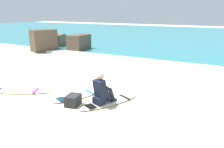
# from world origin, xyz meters

# --- Properties ---
(ground_plane) EXTENTS (80.00, 80.00, 0.00)m
(ground_plane) POSITION_xyz_m (0.00, 0.00, 0.00)
(ground_plane) COLOR beige
(sea) EXTENTS (80.00, 28.00, 0.10)m
(sea) POSITION_xyz_m (0.00, 20.16, 0.05)
(sea) COLOR teal
(sea) RESTS_ON ground
(breaking_foam) EXTENTS (80.00, 0.90, 0.11)m
(breaking_foam) POSITION_xyz_m (0.00, 6.46, 0.06)
(breaking_foam) COLOR white
(breaking_foam) RESTS_ON ground
(surfboard_main) EXTENTS (1.34, 2.12, 0.08)m
(surfboard_main) POSITION_xyz_m (1.15, 0.50, 0.04)
(surfboard_main) COLOR #EFE5C6
(surfboard_main) RESTS_ON ground
(surfer_seated) EXTENTS (0.54, 0.77, 0.95)m
(surfer_seated) POSITION_xyz_m (1.04, 0.28, 0.44)
(surfer_seated) COLOR black
(surfer_seated) RESTS_ON surfboard_main
(surfboard_spare_near) EXTENTS (1.12, 1.81, 0.08)m
(surfboard_spare_near) POSITION_xyz_m (-0.02, 0.43, 0.04)
(surfboard_spare_near) COLOR white
(surfboard_spare_near) RESTS_ON ground
(surfboard_spare_far) EXTENTS (2.30, 1.48, 0.08)m
(surfboard_spare_far) POSITION_xyz_m (-2.11, -0.19, 0.04)
(surfboard_spare_far) COLOR white
(surfboard_spare_far) RESTS_ON ground
(rock_outcrop_distant) EXTENTS (3.69, 3.67, 1.47)m
(rock_outcrop_distant) POSITION_xyz_m (-6.82, 7.21, 0.62)
(rock_outcrop_distant) COLOR brown
(rock_outcrop_distant) RESTS_ON ground
(beach_bag) EXTENTS (0.46, 0.55, 0.32)m
(beach_bag) POSITION_xyz_m (0.30, -0.17, 0.16)
(beach_bag) COLOR #232328
(beach_bag) RESTS_ON ground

